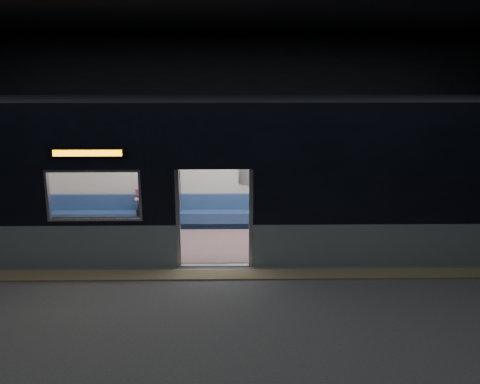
{
  "coord_description": "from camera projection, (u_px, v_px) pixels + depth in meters",
  "views": [
    {
      "loc": [
        0.36,
        -8.82,
        4.0
      ],
      "look_at": [
        0.54,
        2.3,
        1.27
      ],
      "focal_mm": 38.0,
      "sensor_mm": 36.0,
      "label": 1
    }
  ],
  "objects": [
    {
      "name": "metro_car",
      "position": [
        216.0,
        165.0,
        11.54
      ],
      "size": [
        18.0,
        3.04,
        3.35
      ],
      "color": "gray",
      "rests_on": "station_floor"
    },
    {
      "name": "tactile_strip",
      "position": [
        214.0,
        275.0,
        10.04
      ],
      "size": [
        22.8,
        0.5,
        0.03
      ],
      "primitive_type": "cube",
      "color": "#8C7F59",
      "rests_on": "station_floor"
    },
    {
      "name": "station_envelope",
      "position": [
        211.0,
        88.0,
        8.64
      ],
      "size": [
        24.0,
        14.0,
        5.0
      ],
      "color": "black",
      "rests_on": "station_floor"
    },
    {
      "name": "handbag",
      "position": [
        144.0,
        206.0,
        12.56
      ],
      "size": [
        0.31,
        0.29,
        0.13
      ],
      "primitive_type": "cube",
      "rotation": [
        0.0,
        0.0,
        0.33
      ],
      "color": "black",
      "rests_on": "passenger"
    },
    {
      "name": "passenger",
      "position": [
        146.0,
        199.0,
        12.74
      ],
      "size": [
        0.39,
        0.67,
        1.35
      ],
      "rotation": [
        0.0,
        0.0,
        0.05
      ],
      "color": "black",
      "rests_on": "metro_car"
    },
    {
      "name": "station_floor",
      "position": [
        213.0,
        287.0,
        9.51
      ],
      "size": [
        24.0,
        14.0,
        0.01
      ],
      "primitive_type": "cube",
      "color": "#47494C",
      "rests_on": "ground"
    },
    {
      "name": "transit_map",
      "position": [
        261.0,
        169.0,
        12.92
      ],
      "size": [
        1.01,
        0.03,
        0.66
      ],
      "primitive_type": "cube",
      "color": "white",
      "rests_on": "metro_car"
    }
  ]
}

